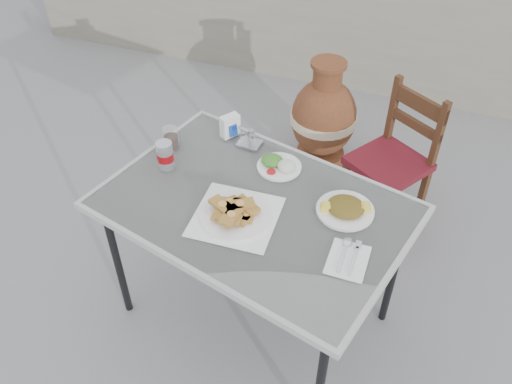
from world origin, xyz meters
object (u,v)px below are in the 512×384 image
(soda_can, at_px, (165,155))
(chair, at_px, (393,159))
(terracotta_urn, at_px, (324,118))
(pide_plate, at_px, (236,211))
(napkin_holder, at_px, (230,126))
(cafe_table, at_px, (254,213))
(salad_chopped_plate, at_px, (345,208))
(salad_rice_plate, at_px, (279,164))
(cola_glass, at_px, (171,139))
(condiment_caddy, at_px, (249,140))

(soda_can, xyz_separation_m, chair, (0.97, 0.88, -0.41))
(soda_can, relative_size, terracotta_urn, 0.18)
(pide_plate, bearing_deg, napkin_holder, 114.41)
(cafe_table, height_order, terracotta_urn, cafe_table)
(salad_chopped_plate, xyz_separation_m, chair, (0.12, 0.89, -0.37))
(salad_rice_plate, height_order, napkin_holder, napkin_holder)
(pide_plate, bearing_deg, cafe_table, 66.25)
(pide_plate, distance_m, terracotta_urn, 1.55)
(cafe_table, height_order, pide_plate, pide_plate)
(chair, bearing_deg, cola_glass, -111.57)
(chair, bearing_deg, salad_chopped_plate, -64.84)
(cola_glass, bearing_deg, cafe_table, -25.03)
(cafe_table, height_order, condiment_caddy, condiment_caddy)
(pide_plate, relative_size, condiment_caddy, 3.03)
(pide_plate, height_order, salad_chopped_plate, pide_plate)
(salad_rice_plate, distance_m, napkin_holder, 0.35)
(terracotta_urn, bearing_deg, cola_glass, -113.92)
(salad_rice_plate, bearing_deg, cola_glass, -177.05)
(pide_plate, distance_m, salad_chopped_plate, 0.47)
(pide_plate, xyz_separation_m, napkin_holder, (-0.24, 0.53, 0.03))
(cafe_table, bearing_deg, soda_can, 168.68)
(salad_chopped_plate, bearing_deg, terracotta_urn, 107.14)
(chair, height_order, terracotta_urn, chair)
(salad_chopped_plate, xyz_separation_m, napkin_holder, (-0.67, 0.34, 0.04))
(pide_plate, bearing_deg, salad_chopped_plate, 23.97)
(napkin_holder, bearing_deg, terracotta_urn, 107.69)
(condiment_caddy, xyz_separation_m, terracotta_urn, (0.15, 0.99, -0.47))
(pide_plate, distance_m, cola_glass, 0.59)
(cafe_table, xyz_separation_m, salad_rice_plate, (0.02, 0.27, 0.08))
(cafe_table, bearing_deg, chair, 62.88)
(pide_plate, height_order, soda_can, soda_can)
(cola_glass, xyz_separation_m, chair, (1.02, 0.73, -0.39))
(pide_plate, relative_size, napkin_holder, 3.19)
(pide_plate, distance_m, napkin_holder, 0.59)
(pide_plate, bearing_deg, salad_rice_plate, 79.88)
(napkin_holder, distance_m, chair, 1.04)
(pide_plate, height_order, napkin_holder, napkin_holder)
(cafe_table, height_order, napkin_holder, napkin_holder)
(salad_rice_plate, distance_m, terracotta_urn, 1.20)
(cafe_table, distance_m, pide_plate, 0.14)
(pide_plate, bearing_deg, cola_glass, 143.92)
(cola_glass, height_order, terracotta_urn, cola_glass)
(salad_chopped_plate, distance_m, soda_can, 0.86)
(salad_rice_plate, bearing_deg, pide_plate, -100.12)
(pide_plate, height_order, condiment_caddy, condiment_caddy)
(salad_chopped_plate, bearing_deg, chair, 82.44)
(salad_rice_plate, height_order, condiment_caddy, condiment_caddy)
(cafe_table, bearing_deg, pide_plate, -113.75)
(soda_can, distance_m, cola_glass, 0.16)
(pide_plate, distance_m, salad_rice_plate, 0.38)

